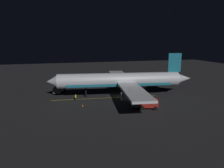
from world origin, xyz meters
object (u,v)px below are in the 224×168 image
(traffic_cone_near_right, at_px, (83,105))
(ground_crew_worker, at_px, (76,97))
(catering_truck, at_px, (146,103))
(traffic_cone_near_left, at_px, (98,90))
(airliner, at_px, (122,81))
(baggage_truck, at_px, (59,88))

(traffic_cone_near_right, bearing_deg, ground_crew_worker, 13.07)
(catering_truck, bearing_deg, ground_crew_worker, 55.51)
(ground_crew_worker, bearing_deg, traffic_cone_near_right, -166.93)
(traffic_cone_near_left, xyz_separation_m, traffic_cone_near_right, (-13.32, 6.06, 0.00))
(traffic_cone_near_left, relative_size, traffic_cone_near_right, 1.00)
(catering_truck, distance_m, ground_crew_worker, 17.56)
(ground_crew_worker, relative_size, traffic_cone_near_right, 3.16)
(airliner, relative_size, baggage_truck, 6.12)
(traffic_cone_near_left, bearing_deg, baggage_truck, 83.12)
(airliner, xyz_separation_m, ground_crew_worker, (-1.38, 12.41, -3.41))
(airliner, bearing_deg, ground_crew_worker, 96.34)
(catering_truck, xyz_separation_m, traffic_cone_near_left, (18.37, 7.28, -0.95))
(baggage_truck, distance_m, catering_truck, 26.88)
(baggage_truck, bearing_deg, ground_crew_worker, -158.64)
(baggage_truck, bearing_deg, airliner, -117.31)
(airliner, height_order, catering_truck, airliner)
(baggage_truck, relative_size, ground_crew_worker, 3.68)
(airliner, relative_size, traffic_cone_near_left, 71.20)
(ground_crew_worker, bearing_deg, traffic_cone_near_left, -40.48)
(airliner, height_order, traffic_cone_near_right, airliner)
(catering_truck, height_order, ground_crew_worker, catering_truck)
(airliner, bearing_deg, catering_truck, -169.66)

